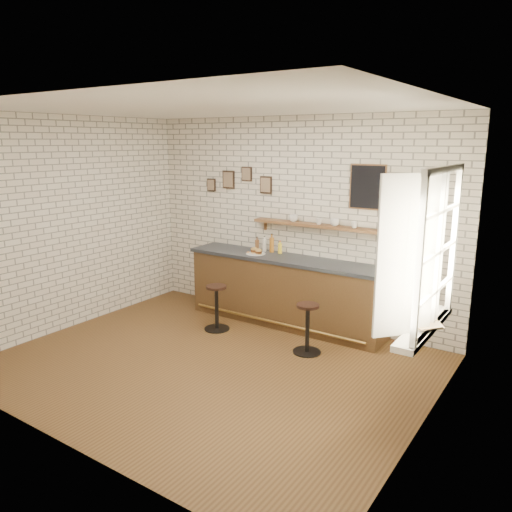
% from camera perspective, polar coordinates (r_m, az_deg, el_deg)
% --- Properties ---
extents(ground, '(5.00, 5.00, 0.00)m').
position_cam_1_polar(ground, '(6.21, -5.14, -12.24)').
color(ground, brown).
rests_on(ground, ground).
extents(bar_counter, '(3.10, 0.65, 1.01)m').
position_cam_1_polar(bar_counter, '(7.32, 3.39, -3.99)').
color(bar_counter, '#51381D').
rests_on(bar_counter, ground).
extents(sandwich_plate, '(0.28, 0.28, 0.01)m').
position_cam_1_polar(sandwich_plate, '(7.38, -0.02, 0.28)').
color(sandwich_plate, white).
rests_on(sandwich_plate, bar_counter).
extents(ciabatta_sandwich, '(0.25, 0.18, 0.08)m').
position_cam_1_polar(ciabatta_sandwich, '(7.36, 0.05, 0.60)').
color(ciabatta_sandwich, tan).
rests_on(ciabatta_sandwich, sandwich_plate).
extents(potato_chips, '(0.25, 0.17, 0.00)m').
position_cam_1_polar(potato_chips, '(7.38, -0.15, 0.35)').
color(potato_chips, '#E29E4F').
rests_on(potato_chips, sandwich_plate).
extents(bitters_bottle_brown, '(0.06, 0.06, 0.21)m').
position_cam_1_polar(bitters_bottle_brown, '(7.63, 0.12, 1.31)').
color(bitters_bottle_brown, brown).
rests_on(bitters_bottle_brown, bar_counter).
extents(bitters_bottle_white, '(0.06, 0.06, 0.23)m').
position_cam_1_polar(bitters_bottle_white, '(7.56, 0.98, 1.27)').
color(bitters_bottle_white, white).
rests_on(bitters_bottle_white, bar_counter).
extents(bitters_bottle_amber, '(0.07, 0.07, 0.28)m').
position_cam_1_polar(bitters_bottle_amber, '(7.49, 1.80, 1.31)').
color(bitters_bottle_amber, '#AE671C').
rests_on(bitters_bottle_amber, bar_counter).
extents(condiment_bottle_yellow, '(0.06, 0.06, 0.19)m').
position_cam_1_polar(condiment_bottle_yellow, '(7.42, 2.75, 0.92)').
color(condiment_bottle_yellow, yellow).
rests_on(condiment_bottle_yellow, bar_counter).
extents(bar_stool_left, '(0.38, 0.38, 0.65)m').
position_cam_1_polar(bar_stool_left, '(7.15, -4.52, -5.73)').
color(bar_stool_left, black).
rests_on(bar_stool_left, ground).
extents(bar_stool_right, '(0.36, 0.36, 0.65)m').
position_cam_1_polar(bar_stool_right, '(6.41, 5.89, -8.06)').
color(bar_stool_right, black).
rests_on(bar_stool_right, ground).
extents(wall_shelf, '(2.00, 0.18, 0.18)m').
position_cam_1_polar(wall_shelf, '(7.09, 6.91, 3.47)').
color(wall_shelf, brown).
rests_on(wall_shelf, ground).
extents(shelf_cup_a, '(0.17, 0.17, 0.10)m').
position_cam_1_polar(shelf_cup_a, '(7.25, 4.34, 4.32)').
color(shelf_cup_a, white).
rests_on(shelf_cup_a, wall_shelf).
extents(shelf_cup_b, '(0.13, 0.13, 0.08)m').
position_cam_1_polar(shelf_cup_b, '(7.06, 7.20, 3.95)').
color(shelf_cup_b, white).
rests_on(shelf_cup_b, wall_shelf).
extents(shelf_cup_c, '(0.18, 0.18, 0.10)m').
position_cam_1_polar(shelf_cup_c, '(6.96, 8.98, 3.83)').
color(shelf_cup_c, white).
rests_on(shelf_cup_c, wall_shelf).
extents(shelf_cup_d, '(0.13, 0.13, 0.09)m').
position_cam_1_polar(shelf_cup_d, '(6.85, 11.16, 3.52)').
color(shelf_cup_d, white).
rests_on(shelf_cup_d, wall_shelf).
extents(back_wall_decor, '(2.96, 0.02, 0.56)m').
position_cam_1_polar(back_wall_decor, '(7.17, 6.07, 8.17)').
color(back_wall_decor, black).
rests_on(back_wall_decor, ground).
extents(window_sill, '(0.20, 1.35, 0.06)m').
position_cam_1_polar(window_sill, '(5.09, 18.68, -7.75)').
color(window_sill, white).
rests_on(window_sill, ground).
extents(casement_window, '(0.40, 1.30, 1.56)m').
position_cam_1_polar(casement_window, '(4.89, 18.83, 0.58)').
color(casement_window, white).
rests_on(casement_window, ground).
extents(book_lower, '(0.29, 0.31, 0.02)m').
position_cam_1_polar(book_lower, '(5.04, 18.37, -7.41)').
color(book_lower, tan).
rests_on(book_lower, window_sill).
extents(book_upper, '(0.28, 0.29, 0.02)m').
position_cam_1_polar(book_upper, '(5.02, 18.31, -7.27)').
color(book_upper, tan).
rests_on(book_upper, book_lower).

